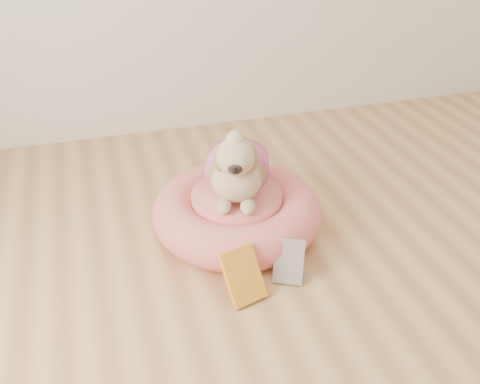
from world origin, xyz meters
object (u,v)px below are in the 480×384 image
object	(u,v)px
book_yellow	(243,276)
book_white	(289,261)
pet_bed	(237,212)
dog	(237,155)

from	to	relation	value
book_yellow	book_white	xyz separation A→B (m)	(0.19, 0.04, -0.01)
pet_bed	dog	world-z (taller)	dog
pet_bed	book_yellow	distance (m)	0.42
dog	pet_bed	bearing A→B (deg)	-95.77
dog	book_yellow	xyz separation A→B (m)	(-0.10, -0.42, -0.27)
dog	book_white	world-z (taller)	dog
dog	book_yellow	distance (m)	0.51
pet_bed	book_yellow	world-z (taller)	pet_bed
dog	book_white	size ratio (longest dim) A/B	2.71
book_yellow	dog	bearing A→B (deg)	60.42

